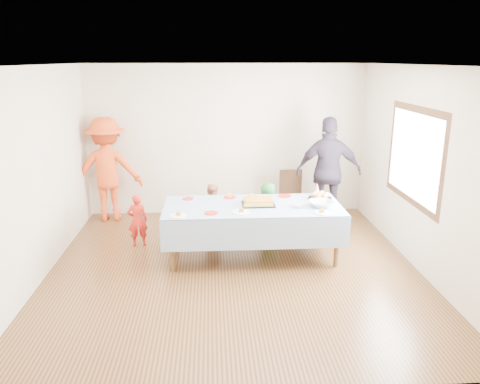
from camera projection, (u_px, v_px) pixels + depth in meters
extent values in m
plane|color=#452513|center=(234.00, 268.00, 6.43)|extent=(5.00, 5.00, 0.00)
cube|color=beige|center=(227.00, 140.00, 8.46)|extent=(5.00, 0.04, 2.70)
cube|color=beige|center=(249.00, 247.00, 3.66)|extent=(5.00, 0.04, 2.70)
cube|color=beige|center=(36.00, 176.00, 5.91)|extent=(0.04, 5.00, 2.70)
cube|color=beige|center=(421.00, 170.00, 6.21)|extent=(0.04, 5.00, 2.70)
cube|color=white|center=(233.00, 65.00, 5.69)|extent=(5.00, 5.00, 0.04)
cube|color=#472B16|center=(414.00, 156.00, 6.36)|extent=(0.03, 1.75, 1.35)
cylinder|color=brown|center=(172.00, 246.00, 6.25)|extent=(0.06, 0.06, 0.73)
cylinder|color=brown|center=(337.00, 242.00, 6.38)|extent=(0.06, 0.06, 0.73)
cylinder|color=brown|center=(176.00, 224.00, 7.05)|extent=(0.06, 0.06, 0.73)
cylinder|color=brown|center=(322.00, 221.00, 7.19)|extent=(0.06, 0.06, 0.73)
cube|color=brown|center=(253.00, 207.00, 6.61)|extent=(2.40, 1.00, 0.04)
cube|color=silver|center=(253.00, 206.00, 6.60)|extent=(2.50, 1.10, 0.01)
cube|color=black|center=(258.00, 204.00, 6.63)|extent=(0.46, 0.36, 0.01)
cube|color=#EBD859|center=(258.00, 202.00, 6.62)|extent=(0.39, 0.29, 0.06)
cube|color=#A55326|center=(258.00, 199.00, 6.62)|extent=(0.39, 0.29, 0.01)
cylinder|color=black|center=(320.00, 198.00, 6.90)|extent=(0.35, 0.35, 0.02)
sphere|color=#E3B46E|center=(326.00, 195.00, 6.90)|extent=(0.09, 0.09, 0.09)
sphere|color=#E3B46E|center=(322.00, 193.00, 6.97)|extent=(0.09, 0.09, 0.09)
sphere|color=#E3B46E|center=(316.00, 193.00, 6.96)|extent=(0.09, 0.09, 0.09)
sphere|color=#E3B46E|center=(314.00, 195.00, 6.89)|extent=(0.09, 0.09, 0.09)
sphere|color=#E3B46E|center=(318.00, 196.00, 6.81)|extent=(0.09, 0.09, 0.09)
sphere|color=#E3B46E|center=(324.00, 196.00, 6.82)|extent=(0.09, 0.09, 0.09)
sphere|color=#E3B46E|center=(320.00, 195.00, 6.89)|extent=(0.09, 0.09, 0.09)
imported|color=silver|center=(321.00, 204.00, 6.54)|extent=(0.33, 0.33, 0.08)
cone|color=white|center=(317.00, 189.00, 7.08)|extent=(0.11, 0.11, 0.18)
cylinder|color=red|center=(188.00, 199.00, 6.90)|extent=(0.17, 0.17, 0.01)
cylinder|color=red|center=(230.00, 197.00, 6.97)|extent=(0.18, 0.18, 0.01)
cylinder|color=red|center=(252.00, 197.00, 6.95)|extent=(0.19, 0.19, 0.01)
cylinder|color=red|center=(285.00, 196.00, 7.03)|extent=(0.19, 0.19, 0.01)
cylinder|color=red|center=(211.00, 213.00, 6.26)|extent=(0.18, 0.18, 0.01)
cylinder|color=white|center=(178.00, 216.00, 6.15)|extent=(0.22, 0.22, 0.01)
cylinder|color=white|center=(241.00, 212.00, 6.29)|extent=(0.24, 0.24, 0.01)
cylinder|color=white|center=(322.00, 213.00, 6.27)|extent=(0.21, 0.21, 0.01)
cylinder|color=black|center=(283.00, 215.00, 8.00)|extent=(0.03, 0.03, 0.40)
cylinder|color=black|center=(303.00, 214.00, 8.02)|extent=(0.03, 0.03, 0.40)
cylinder|color=black|center=(280.00, 209.00, 8.33)|extent=(0.03, 0.03, 0.40)
cylinder|color=black|center=(299.00, 208.00, 8.35)|extent=(0.03, 0.03, 0.40)
cube|color=black|center=(292.00, 199.00, 8.12)|extent=(0.39, 0.39, 0.05)
cube|color=black|center=(291.00, 183.00, 8.22)|extent=(0.39, 0.04, 0.47)
imported|color=red|center=(138.00, 220.00, 7.10)|extent=(0.33, 0.25, 0.82)
imported|color=#267330|center=(268.00, 210.00, 7.51)|extent=(0.50, 0.42, 0.88)
imported|color=tan|center=(212.00, 210.00, 7.49)|extent=(0.51, 0.44, 0.88)
imported|color=#DA481B|center=(108.00, 169.00, 8.17)|extent=(1.22, 0.75, 1.82)
imported|color=#352C3D|center=(329.00, 172.00, 7.90)|extent=(1.13, 0.56, 1.86)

